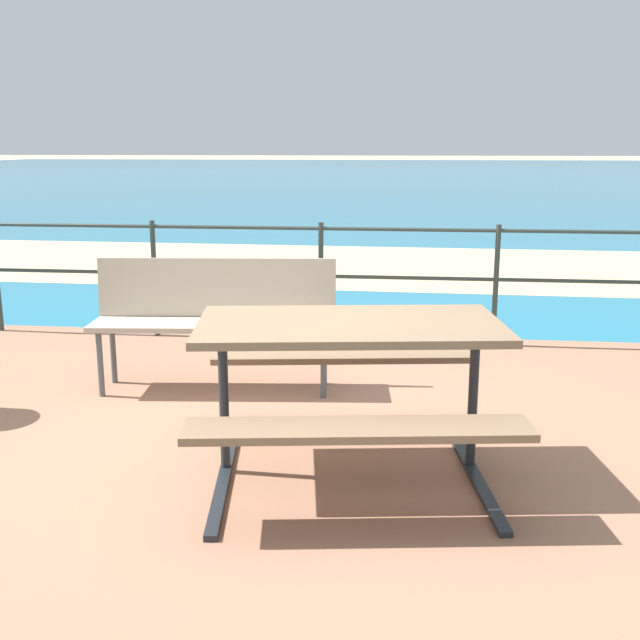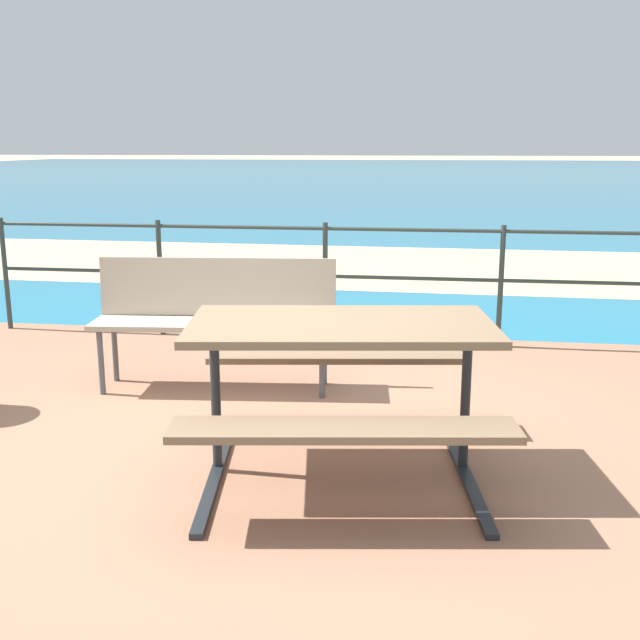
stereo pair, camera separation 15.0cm
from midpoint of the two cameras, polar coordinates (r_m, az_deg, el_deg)
ground_plane at (r=4.39m, az=-4.53°, el=-10.09°), size 240.00×240.00×0.00m
patio_paving at (r=4.38m, az=-4.54°, el=-9.73°), size 6.40×5.20×0.06m
sea_water at (r=44.00m, az=5.62°, el=10.77°), size 90.00×90.00×0.01m
beach_strip at (r=11.09m, az=2.36°, el=4.15°), size 54.08×5.38×0.01m
picnic_table at (r=3.83m, az=1.10°, el=-2.91°), size 1.71×1.65×0.80m
park_bench at (r=5.28m, az=-8.69°, el=0.78°), size 1.69×0.56×0.90m
railing_fence at (r=6.48m, az=-0.60°, el=4.10°), size 5.94×0.04×1.02m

